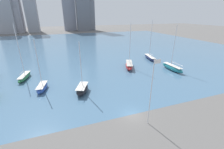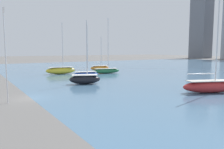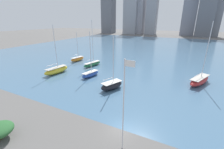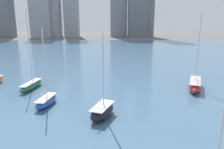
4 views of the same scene
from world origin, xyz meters
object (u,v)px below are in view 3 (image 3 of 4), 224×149
Objects in this scene: sailboat_green at (92,64)px; sailboat_black at (112,85)px; sailboat_red at (200,80)px; sailboat_yellow at (57,70)px; sailboat_blue at (90,74)px; sailboat_orange at (77,59)px; flag_pole at (124,105)px.

sailboat_green reaches higher than sailboat_black.
sailboat_red reaches higher than sailboat_black.
sailboat_red is 1.07× the size of sailboat_yellow.
sailboat_yellow is at bearing -104.09° from sailboat_green.
sailboat_green is 10.97m from sailboat_blue.
sailboat_green is at bearing -10.65° from sailboat_orange.
flag_pole is at bearing -39.36° from sailboat_green.
sailboat_green reaches higher than sailboat_red.
sailboat_yellow is at bearing -142.00° from sailboat_red.
flag_pole is at bearing -36.13° from sailboat_blue.
sailboat_yellow is (-11.19, -2.46, 0.22)m from sailboat_blue.
flag_pole is 0.77× the size of sailboat_red.
sailboat_red is 41.58m from sailboat_yellow.
flag_pole is at bearing -23.89° from sailboat_yellow.
sailboat_black is (-19.35, -13.10, -0.04)m from sailboat_red.
sailboat_orange is (-9.55, 3.31, 0.01)m from sailboat_green.
sailboat_green is 1.23× the size of sailboat_blue.
sailboat_red reaches higher than sailboat_yellow.
sailboat_black is at bearing -27.02° from sailboat_orange.
sailboat_red reaches higher than flag_pole.
sailboat_black is at bearing -32.19° from sailboat_green.
sailboat_blue is at bearing -141.09° from sailboat_red.
sailboat_red is (9.94, 28.62, -5.50)m from flag_pole.
sailboat_green is 1.41× the size of sailboat_orange.
sailboat_red is at bearing 57.25° from sailboat_black.
flag_pole is 0.93× the size of sailboat_blue.
sailboat_orange is 19.79m from sailboat_blue.
sailboat_blue is at bearing 19.25° from sailboat_yellow.
sailboat_blue is (15.13, -12.76, -0.04)m from sailboat_orange.
sailboat_green reaches higher than sailboat_blue.
sailboat_green is 1.10× the size of sailboat_yellow.
flag_pole is at bearing -85.98° from sailboat_red.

